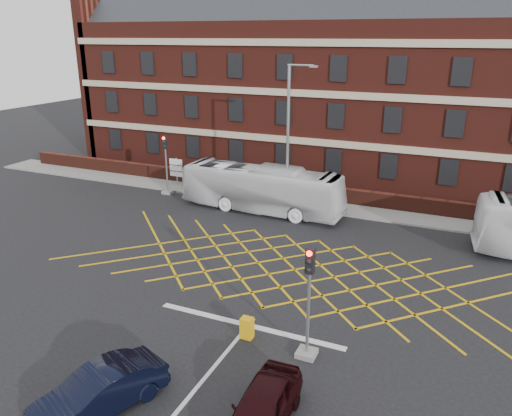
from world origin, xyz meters
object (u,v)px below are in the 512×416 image
at_px(car_maroon, 263,408).
at_px(street_lamp, 288,165).
at_px(traffic_light_near, 308,313).
at_px(traffic_light_far, 167,170).
at_px(car_navy, 99,392).
at_px(direction_signs, 176,169).
at_px(utility_cabinet, 247,328).
at_px(bus_left, 262,189).

height_order(car_maroon, street_lamp, street_lamp).
relative_size(car_maroon, traffic_light_near, 0.91).
height_order(traffic_light_near, traffic_light_far, same).
distance_m(car_navy, direction_signs, 24.31).
bearing_deg(car_maroon, utility_cabinet, 118.64).
distance_m(bus_left, car_navy, 19.30).
bearing_deg(traffic_light_near, street_lamp, 113.16).
bearing_deg(traffic_light_near, direction_signs, 134.13).
bearing_deg(car_navy, bus_left, 119.39).
relative_size(traffic_light_far, direction_signs, 1.94).
distance_m(car_navy, utility_cabinet, 5.96).
bearing_deg(car_navy, traffic_light_near, 67.75).
bearing_deg(bus_left, street_lamp, -84.77).
height_order(bus_left, car_navy, bus_left).
relative_size(bus_left, car_navy, 2.55).
relative_size(bus_left, traffic_light_far, 2.54).
bearing_deg(direction_signs, traffic_light_near, -45.87).
height_order(car_maroon, traffic_light_far, traffic_light_far).
xyz_separation_m(bus_left, direction_signs, (-8.20, 2.59, -0.13)).
relative_size(car_navy, direction_signs, 1.94).
bearing_deg(traffic_light_far, traffic_light_near, -43.11).
bearing_deg(direction_signs, utility_cabinet, -50.36).
relative_size(street_lamp, direction_signs, 4.27).
bearing_deg(street_lamp, traffic_light_far, 176.46).
bearing_deg(car_maroon, traffic_light_far, 128.08).
bearing_deg(traffic_light_near, car_maroon, -91.67).
relative_size(car_navy, utility_cabinet, 4.98).
relative_size(traffic_light_near, direction_signs, 1.94).
relative_size(traffic_light_far, street_lamp, 0.45).
distance_m(direction_signs, utility_cabinet, 21.15).
bearing_deg(traffic_light_far, street_lamp, -3.54).
xyz_separation_m(bus_left, car_navy, (2.79, -19.09, -0.81)).
xyz_separation_m(traffic_light_far, direction_signs, (-0.42, 1.91, -0.39)).
distance_m(traffic_light_near, street_lamp, 15.23).
bearing_deg(car_navy, traffic_light_far, 139.21).
relative_size(car_navy, traffic_light_far, 1.00).
bearing_deg(traffic_light_far, bus_left, -5.02).
xyz_separation_m(car_maroon, street_lamp, (-5.85, 17.74, 2.61)).
bearing_deg(direction_signs, car_navy, -63.12).
bearing_deg(utility_cabinet, street_lamp, 104.27).
relative_size(traffic_light_far, utility_cabinet, 4.99).
xyz_separation_m(bus_left, traffic_light_near, (7.74, -13.84, 0.25)).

